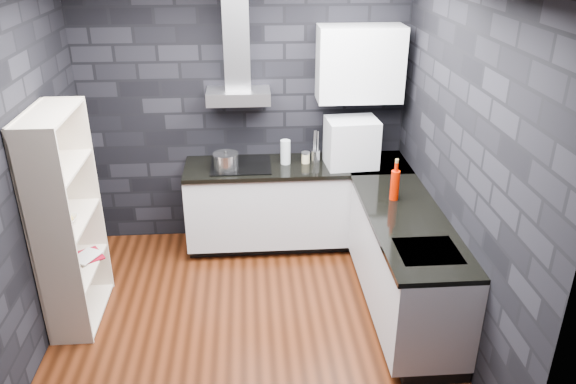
{
  "coord_description": "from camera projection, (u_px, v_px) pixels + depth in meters",
  "views": [
    {
      "loc": [
        0.04,
        -3.79,
        3.0
      ],
      "look_at": [
        0.35,
        0.45,
        1.0
      ],
      "focal_mm": 35.0,
      "sensor_mm": 36.0,
      "label": 1
    }
  ],
  "objects": [
    {
      "name": "utensil_crock",
      "position": [
        315.0,
        156.0,
        5.57
      ],
      "size": [
        0.11,
        0.11,
        0.12
      ],
      "primitive_type": "cylinder",
      "rotation": [
        0.0,
        0.0,
        0.31
      ],
      "color": "silver",
      "rests_on": "counter_back_top"
    },
    {
      "name": "wall_front",
      "position": [
        246.0,
        313.0,
        2.65
      ],
      "size": [
        3.2,
        0.05,
        2.7
      ],
      "primitive_type": "cube",
      "color": "black",
      "rests_on": "ground"
    },
    {
      "name": "hood_chimney",
      "position": [
        236.0,
        40.0,
        5.16
      ],
      "size": [
        0.24,
        0.2,
        0.9
      ],
      "primitive_type": "cube",
      "color": "#AFAEB3",
      "rests_on": "hood_body"
    },
    {
      "name": "glass_vase",
      "position": [
        285.0,
        152.0,
        5.49
      ],
      "size": [
        0.12,
        0.12,
        0.24
      ],
      "primitive_type": "cylinder",
      "rotation": [
        0.0,
        0.0,
        -0.27
      ],
      "color": "silver",
      "rests_on": "counter_back_top"
    },
    {
      "name": "counter_back_cab",
      "position": [
        297.0,
        202.0,
        5.7
      ],
      "size": [
        2.2,
        0.6,
        0.76
      ],
      "primitive_type": "cube",
      "color": "silver",
      "rests_on": "ground"
    },
    {
      "name": "wall_left",
      "position": [
        18.0,
        183.0,
        4.01
      ],
      "size": [
        0.05,
        3.2,
        2.7
      ],
      "primitive_type": "cube",
      "color": "black",
      "rests_on": "ground"
    },
    {
      "name": "hood_body",
      "position": [
        238.0,
        96.0,
        5.32
      ],
      "size": [
        0.6,
        0.34,
        0.12
      ],
      "primitive_type": "cube",
      "color": "#AFAEB3",
      "rests_on": "wall_back"
    },
    {
      "name": "toekick_back",
      "position": [
        296.0,
        237.0,
        5.91
      ],
      "size": [
        2.18,
        0.5,
        0.1
      ],
      "primitive_type": "cube",
      "color": "black",
      "rests_on": "ground"
    },
    {
      "name": "pot",
      "position": [
        226.0,
        162.0,
        5.36
      ],
      "size": [
        0.31,
        0.31,
        0.14
      ],
      "primitive_type": "cylinder",
      "rotation": [
        0.0,
        0.0,
        0.41
      ],
      "color": "silver",
      "rests_on": "cooktop"
    },
    {
      "name": "bookshelf",
      "position": [
        67.0,
        221.0,
        4.44
      ],
      "size": [
        0.53,
        0.86,
        1.8
      ],
      "primitive_type": "cube",
      "rotation": [
        0.0,
        0.0,
        -0.26
      ],
      "color": "beige",
      "rests_on": "ground"
    },
    {
      "name": "ground",
      "position": [
        250.0,
        324.0,
        4.69
      ],
      "size": [
        3.2,
        3.2,
        0.0
      ],
      "primitive_type": "plane",
      "color": "#451C0C"
    },
    {
      "name": "counter_corner_top",
      "position": [
        377.0,
        164.0,
        5.58
      ],
      "size": [
        0.62,
        0.62,
        0.04
      ],
      "primitive_type": "cube",
      "color": "black",
      "rests_on": "counter_right_cab"
    },
    {
      "name": "red_bottle",
      "position": [
        395.0,
        185.0,
        4.75
      ],
      "size": [
        0.08,
        0.08,
        0.26
      ],
      "primitive_type": "cylinder",
      "rotation": [
        0.0,
        0.0,
        0.03
      ],
      "color": "#AD1500",
      "rests_on": "counter_right_top"
    },
    {
      "name": "appliance_garage",
      "position": [
        351.0,
        143.0,
        5.41
      ],
      "size": [
        0.51,
        0.41,
        0.48
      ],
      "primitive_type": "cube",
      "rotation": [
        0.0,
        0.0,
        0.07
      ],
      "color": "silver",
      "rests_on": "counter_back_top"
    },
    {
      "name": "counter_back_top",
      "position": [
        297.0,
        166.0,
        5.52
      ],
      "size": [
        2.2,
        0.62,
        0.04
      ],
      "primitive_type": "cube",
      "color": "black",
      "rests_on": "counter_back_cab"
    },
    {
      "name": "toekick_right",
      "position": [
        405.0,
        305.0,
        4.85
      ],
      "size": [
        0.5,
        1.78,
        0.1
      ],
      "primitive_type": "cube",
      "color": "black",
      "rests_on": "ground"
    },
    {
      "name": "sink_rim",
      "position": [
        428.0,
        251.0,
        4.04
      ],
      "size": [
        0.44,
        0.4,
        0.01
      ],
      "primitive_type": "cube",
      "color": "#AFAEB3",
      "rests_on": "counter_right_top"
    },
    {
      "name": "storage_jar",
      "position": [
        306.0,
        158.0,
        5.53
      ],
      "size": [
        0.08,
        0.08,
        0.1
      ],
      "primitive_type": "cylinder",
      "rotation": [
        0.0,
        0.0,
        -0.03
      ],
      "color": "#C6B786",
      "rests_on": "counter_back_top"
    },
    {
      "name": "book_second",
      "position": [
        76.0,
        243.0,
        4.73
      ],
      "size": [
        0.16,
        0.1,
        0.24
      ],
      "primitive_type": "imported",
      "rotation": [
        0.0,
        0.0,
        -0.48
      ],
      "color": "#B2B2B2",
      "rests_on": "bookshelf"
    },
    {
      "name": "wall_back",
      "position": [
        244.0,
        111.0,
        5.59
      ],
      "size": [
        3.2,
        0.05,
        2.7
      ],
      "primitive_type": "cube",
      "color": "black",
      "rests_on": "ground"
    },
    {
      "name": "counter_right_cab",
      "position": [
        405.0,
        263.0,
        4.67
      ],
      "size": [
        0.6,
        1.8,
        0.76
      ],
      "primitive_type": "cube",
      "color": "silver",
      "rests_on": "ground"
    },
    {
      "name": "fruit_bowl",
      "position": [
        64.0,
        220.0,
        4.37
      ],
      "size": [
        0.21,
        0.21,
        0.05
      ],
      "primitive_type": "imported",
      "rotation": [
        0.0,
        0.0,
        -0.05
      ],
      "color": "white",
      "rests_on": "bookshelf"
    },
    {
      "name": "cooktop",
      "position": [
        241.0,
        165.0,
        5.48
      ],
      "size": [
        0.58,
        0.5,
        0.01
      ],
      "primitive_type": "cube",
      "color": "black",
      "rests_on": "counter_back_top"
    },
    {
      "name": "wall_right",
      "position": [
        461.0,
        170.0,
        4.23
      ],
      "size": [
        0.05,
        3.2,
        2.7
      ],
      "primitive_type": "cube",
      "color": "black",
      "rests_on": "ground"
    },
    {
      "name": "upper_cabinet",
      "position": [
        360.0,
        64.0,
        5.27
      ],
      "size": [
        0.8,
        0.35,
        0.7
      ],
      "primitive_type": "cube",
      "color": "silver",
      "rests_on": "wall_back"
    },
    {
      "name": "book_red",
      "position": [
        77.0,
        248.0,
        4.71
      ],
      "size": [
        0.17,
        0.12,
        0.25
      ],
      "primitive_type": "imported",
      "rotation": [
        0.0,
        0.0,
        0.57
      ],
      "color": "maroon",
      "rests_on": "bookshelf"
    },
    {
      "name": "counter_right_top",
      "position": [
        408.0,
        220.0,
        4.49
      ],
      "size": [
        0.62,
        1.8,
        0.04
      ],
      "primitive_type": "cube",
      "color": "black",
      "rests_on": "counter_right_cab"
    }
  ]
}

